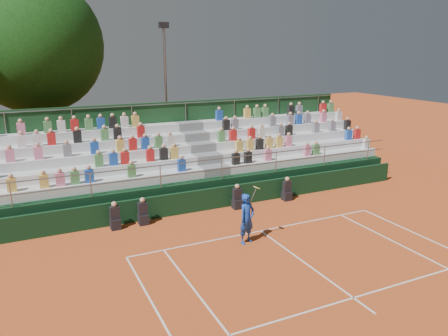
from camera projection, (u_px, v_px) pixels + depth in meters
name	position (u px, v px, depth m)	size (l,w,h in m)	color
ground	(261.00, 231.00, 17.74)	(90.00, 90.00, 0.00)	#C85121
courtside_wall	(227.00, 196.00, 20.40)	(20.00, 0.15, 1.00)	black
line_officials	(200.00, 205.00, 19.38)	(8.73, 0.40, 1.19)	black
grandstand	(200.00, 168.00, 23.07)	(20.00, 5.20, 4.40)	black
tennis_player	(247.00, 219.00, 16.43)	(0.94, 0.68, 2.22)	#163FAA
tree_east	(34.00, 45.00, 24.70)	(7.73, 7.73, 11.26)	#351E13
floodlight_mast	(166.00, 85.00, 26.97)	(0.60, 0.25, 8.73)	gray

